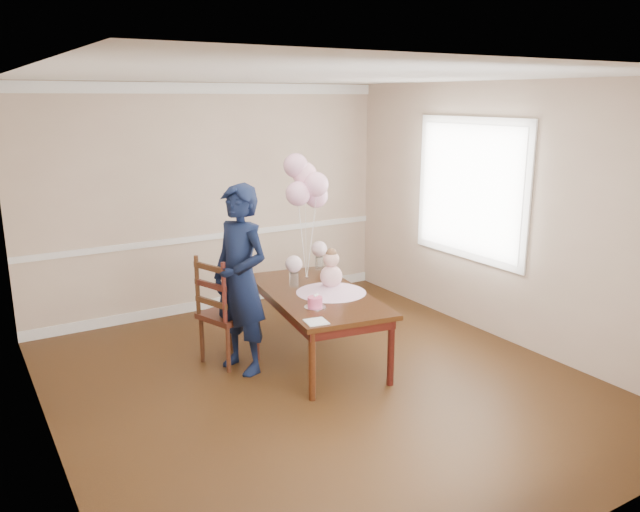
# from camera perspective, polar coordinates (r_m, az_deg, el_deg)

# --- Properties ---
(floor) EXTENTS (4.50, 5.00, 0.00)m
(floor) POSITION_cam_1_polar(r_m,az_deg,el_deg) (5.81, 0.10, -11.54)
(floor) COLOR black
(floor) RESTS_ON ground
(ceiling) EXTENTS (4.50, 5.00, 0.02)m
(ceiling) POSITION_cam_1_polar(r_m,az_deg,el_deg) (5.23, 0.11, 16.16)
(ceiling) COLOR white
(ceiling) RESTS_ON wall_back
(wall_back) EXTENTS (4.50, 0.02, 2.70)m
(wall_back) POSITION_cam_1_polar(r_m,az_deg,el_deg) (7.56, -9.86, 5.12)
(wall_back) COLOR tan
(wall_back) RESTS_ON floor
(wall_front) EXTENTS (4.50, 0.02, 2.70)m
(wall_front) POSITION_cam_1_polar(r_m,az_deg,el_deg) (3.56, 21.73, -6.16)
(wall_front) COLOR tan
(wall_front) RESTS_ON floor
(wall_left) EXTENTS (0.02, 5.00, 2.70)m
(wall_left) POSITION_cam_1_polar(r_m,az_deg,el_deg) (4.64, -24.38, -1.76)
(wall_left) COLOR tan
(wall_left) RESTS_ON floor
(wall_right) EXTENTS (0.02, 5.00, 2.70)m
(wall_right) POSITION_cam_1_polar(r_m,az_deg,el_deg) (6.78, 16.58, 3.69)
(wall_right) COLOR tan
(wall_right) RESTS_ON floor
(chair_rail_trim) EXTENTS (4.50, 0.02, 0.07)m
(chair_rail_trim) POSITION_cam_1_polar(r_m,az_deg,el_deg) (7.64, -9.69, 1.78)
(chair_rail_trim) COLOR white
(chair_rail_trim) RESTS_ON wall_back
(crown_molding) EXTENTS (4.50, 0.02, 0.12)m
(crown_molding) POSITION_cam_1_polar(r_m,az_deg,el_deg) (7.46, -10.26, 14.85)
(crown_molding) COLOR white
(crown_molding) RESTS_ON wall_back
(baseboard_trim) EXTENTS (4.50, 0.02, 0.12)m
(baseboard_trim) POSITION_cam_1_polar(r_m,az_deg,el_deg) (7.86, -9.43, -4.21)
(baseboard_trim) COLOR white
(baseboard_trim) RESTS_ON floor
(window_frame) EXTENTS (0.02, 1.66, 1.56)m
(window_frame) POSITION_cam_1_polar(r_m,az_deg,el_deg) (7.08, 13.59, 5.94)
(window_frame) COLOR white
(window_frame) RESTS_ON wall_right
(window_blinds) EXTENTS (0.01, 1.50, 1.40)m
(window_blinds) POSITION_cam_1_polar(r_m,az_deg,el_deg) (7.06, 13.48, 5.94)
(window_blinds) COLOR white
(window_blinds) RESTS_ON wall_right
(dining_table_top) EXTENTS (1.17, 1.93, 0.05)m
(dining_table_top) POSITION_cam_1_polar(r_m,az_deg,el_deg) (6.11, -0.32, -3.56)
(dining_table_top) COLOR black
(dining_table_top) RESTS_ON table_leg_fl
(table_apron) EXTENTS (1.07, 1.82, 0.09)m
(table_apron) POSITION_cam_1_polar(r_m,az_deg,el_deg) (6.13, -0.31, -4.16)
(table_apron) COLOR black
(table_apron) RESTS_ON table_leg_fl
(table_leg_fl) EXTENTS (0.07, 0.07, 0.63)m
(table_leg_fl) POSITION_cam_1_polar(r_m,az_deg,el_deg) (5.38, -0.73, -10.00)
(table_leg_fl) COLOR black
(table_leg_fl) RESTS_ON floor
(table_leg_fr) EXTENTS (0.07, 0.07, 0.63)m
(table_leg_fr) POSITION_cam_1_polar(r_m,az_deg,el_deg) (5.68, 6.50, -8.73)
(table_leg_fr) COLOR black
(table_leg_fr) RESTS_ON floor
(table_leg_bl) EXTENTS (0.07, 0.07, 0.63)m
(table_leg_bl) POSITION_cam_1_polar(r_m,az_deg,el_deg) (6.85, -5.91, -4.64)
(table_leg_bl) COLOR black
(table_leg_bl) RESTS_ON floor
(table_leg_br) EXTENTS (0.07, 0.07, 0.63)m
(table_leg_br) POSITION_cam_1_polar(r_m,az_deg,el_deg) (7.09, 0.00, -3.90)
(table_leg_br) COLOR black
(table_leg_br) RESTS_ON floor
(baby_skirt) EXTENTS (0.79, 0.79, 0.09)m
(baby_skirt) POSITION_cam_1_polar(r_m,az_deg,el_deg) (6.10, 1.03, -2.92)
(baby_skirt) COLOR #DEA3C7
(baby_skirt) RESTS_ON dining_table_top
(baby_torso) EXTENTS (0.22, 0.22, 0.22)m
(baby_torso) POSITION_cam_1_polar(r_m,az_deg,el_deg) (6.07, 1.03, -1.86)
(baby_torso) COLOR pink
(baby_torso) RESTS_ON baby_skirt
(baby_head) EXTENTS (0.15, 0.15, 0.15)m
(baby_head) POSITION_cam_1_polar(r_m,az_deg,el_deg) (6.02, 1.04, -0.29)
(baby_head) COLOR #E0AA9A
(baby_head) RESTS_ON baby_torso
(baby_hair) EXTENTS (0.11, 0.11, 0.11)m
(baby_hair) POSITION_cam_1_polar(r_m,az_deg,el_deg) (6.01, 1.04, 0.21)
(baby_hair) COLOR brown
(baby_hair) RESTS_ON baby_head
(cake_platter) EXTENTS (0.23, 0.23, 0.01)m
(cake_platter) POSITION_cam_1_polar(r_m,az_deg,el_deg) (5.68, -0.46, -4.68)
(cake_platter) COLOR silver
(cake_platter) RESTS_ON dining_table_top
(birthday_cake) EXTENTS (0.16, 0.16, 0.09)m
(birthday_cake) POSITION_cam_1_polar(r_m,az_deg,el_deg) (5.66, -0.46, -4.22)
(birthday_cake) COLOR #D94472
(birthday_cake) RESTS_ON cake_platter
(cake_flower_a) EXTENTS (0.03, 0.03, 0.03)m
(cake_flower_a) POSITION_cam_1_polar(r_m,az_deg,el_deg) (5.65, -0.46, -3.65)
(cake_flower_a) COLOR white
(cake_flower_a) RESTS_ON birthday_cake
(cake_flower_b) EXTENTS (0.03, 0.03, 0.03)m
(cake_flower_b) POSITION_cam_1_polar(r_m,az_deg,el_deg) (5.67, -0.28, -3.57)
(cake_flower_b) COLOR white
(cake_flower_b) RESTS_ON birthday_cake
(rose_vase_near) EXTENTS (0.10, 0.10, 0.14)m
(rose_vase_near) POSITION_cam_1_polar(r_m,az_deg,el_deg) (6.28, -2.40, -2.17)
(rose_vase_near) COLOR white
(rose_vase_near) RESTS_ON dining_table_top
(roses_near) EXTENTS (0.17, 0.17, 0.17)m
(roses_near) POSITION_cam_1_polar(r_m,az_deg,el_deg) (6.23, -2.41, -0.74)
(roses_near) COLOR beige
(roses_near) RESTS_ON rose_vase_near
(rose_vase_far) EXTENTS (0.10, 0.10, 0.14)m
(rose_vase_far) POSITION_cam_1_polar(r_m,az_deg,el_deg) (6.89, -0.08, -0.66)
(rose_vase_far) COLOR white
(rose_vase_far) RESTS_ON dining_table_top
(roses_far) EXTENTS (0.17, 0.17, 0.17)m
(roses_far) POSITION_cam_1_polar(r_m,az_deg,el_deg) (6.85, -0.08, 0.66)
(roses_far) COLOR silver
(roses_far) RESTS_ON rose_vase_far
(napkin) EXTENTS (0.21, 0.21, 0.01)m
(napkin) POSITION_cam_1_polar(r_m,az_deg,el_deg) (5.32, -0.36, -6.03)
(napkin) COLOR silver
(napkin) RESTS_ON dining_table_top
(balloon_weight) EXTENTS (0.04, 0.04, 0.02)m
(balloon_weight) POSITION_cam_1_polar(r_m,az_deg,el_deg) (6.58, -1.22, -1.97)
(balloon_weight) COLOR silver
(balloon_weight) RESTS_ON dining_table_top
(balloon_a) EXTENTS (0.25, 0.25, 0.25)m
(balloon_a) POSITION_cam_1_polar(r_m,az_deg,el_deg) (6.35, -2.03, 5.72)
(balloon_a) COLOR #F5AED0
(balloon_a) RESTS_ON balloon_ribbon_a
(balloon_b) EXTENTS (0.25, 0.25, 0.25)m
(balloon_b) POSITION_cam_1_polar(r_m,az_deg,el_deg) (6.36, -0.35, 6.57)
(balloon_b) COLOR #FFB4D8
(balloon_b) RESTS_ON balloon_ribbon_b
(balloon_c) EXTENTS (0.25, 0.25, 0.25)m
(balloon_c) POSITION_cam_1_polar(r_m,az_deg,el_deg) (6.45, -1.41, 7.48)
(balloon_c) COLOR #FFB4CE
(balloon_c) RESTS_ON balloon_ribbon_c
(balloon_d) EXTENTS (0.25, 0.25, 0.25)m
(balloon_d) POSITION_cam_1_polar(r_m,az_deg,el_deg) (6.42, -2.24, 8.26)
(balloon_d) COLOR #E19FC0
(balloon_d) RESTS_ON balloon_ribbon_d
(balloon_e) EXTENTS (0.25, 0.25, 0.25)m
(balloon_e) POSITION_cam_1_polar(r_m,az_deg,el_deg) (6.51, -0.37, 5.53)
(balloon_e) COLOR #FFB4DA
(balloon_e) RESTS_ON balloon_ribbon_e
(balloon_ribbon_a) EXTENTS (0.08, 0.02, 0.76)m
(balloon_ribbon_a) POSITION_cam_1_polar(r_m,az_deg,el_deg) (6.46, -1.61, 1.22)
(balloon_ribbon_a) COLOR white
(balloon_ribbon_a) RESTS_ON balloon_weight
(balloon_ribbon_b) EXTENTS (0.08, 0.06, 0.85)m
(balloon_ribbon_b) POSITION_cam_1_polar(r_m,az_deg,el_deg) (6.47, -0.79, 1.64)
(balloon_ribbon_b) COLOR white
(balloon_ribbon_b) RESTS_ON balloon_weight
(balloon_ribbon_c) EXTENTS (0.03, 0.08, 0.94)m
(balloon_ribbon_c) POSITION_cam_1_polar(r_m,az_deg,el_deg) (6.50, -1.31, 2.12)
(balloon_ribbon_c) COLOR white
(balloon_ribbon_c) RESTS_ON balloon_weight
(balloon_ribbon_d) EXTENTS (0.06, 0.10, 1.03)m
(balloon_ribbon_d) POSITION_cam_1_polar(r_m,az_deg,el_deg) (6.49, -1.72, 2.50)
(balloon_ribbon_d) COLOR white
(balloon_ribbon_d) RESTS_ON balloon_weight
(balloon_ribbon_e) EXTENTS (0.14, 0.05, 0.70)m
(balloon_ribbon_e) POSITION_cam_1_polar(r_m,az_deg,el_deg) (6.54, -0.80, 1.18)
(balloon_ribbon_e) COLOR white
(balloon_ribbon_e) RESTS_ON balloon_weight
(dining_chair_seat) EXTENTS (0.59, 0.59, 0.05)m
(dining_chair_seat) POSITION_cam_1_polar(r_m,az_deg,el_deg) (6.15, -8.34, -5.34)
(dining_chair_seat) COLOR #34160E
(dining_chair_seat) RESTS_ON chair_leg_fl
(chair_leg_fl) EXTENTS (0.05, 0.05, 0.46)m
(chair_leg_fl) POSITION_cam_1_polar(r_m,az_deg,el_deg) (5.99, -8.39, -8.46)
(chair_leg_fl) COLOR #3C1C10
(chair_leg_fl) RESTS_ON floor
(chair_leg_fr) EXTENTS (0.05, 0.05, 0.46)m
(chair_leg_fr) POSITION_cam_1_polar(r_m,az_deg,el_deg) (6.23, -5.76, -7.46)
(chair_leg_fr) COLOR #3B1910
(chair_leg_fr) RESTS_ON floor
(chair_leg_bl) EXTENTS (0.05, 0.05, 0.46)m
(chair_leg_bl) POSITION_cam_1_polar(r_m,az_deg,el_deg) (6.26, -10.75, -7.53)
(chair_leg_bl) COLOR black
(chair_leg_bl) RESTS_ON floor
(chair_leg_br) EXTENTS (0.05, 0.05, 0.46)m
(chair_leg_br) POSITION_cam_1_polar(r_m,az_deg,el_deg) (6.49, -8.13, -6.62)
(chair_leg_br) COLOR #331A0E
(chair_leg_br) RESTS_ON floor
(chair_back_post_l) EXTENTS (0.05, 0.05, 0.59)m
(chair_back_post_l) POSITION_cam_1_polar(r_m,az_deg,el_deg) (5.79, -8.75, -3.42)
(chair_back_post_l) COLOR #3E1511
(chair_back_post_l) RESTS_ON dining_chair_seat
(chair_back_post_r) EXTENTS (0.05, 0.05, 0.59)m
(chair_back_post_r) POSITION_cam_1_polar(r_m,az_deg,el_deg) (6.07, -11.15, -2.69)
(chair_back_post_r) COLOR #371E0F
(chair_back_post_r) RESTS_ON dining_chair_seat
(chair_slat_low) EXTENTS (0.17, 0.41, 0.05)m
(chair_slat_low) POSITION_cam_1_polar(r_m,az_deg,el_deg) (5.96, -9.93, -4.21)
(chair_slat_low) COLOR #351D0E
(chair_slat_low) RESTS_ON dining_chair_seat
(chair_slat_mid) EXTENTS (0.17, 0.41, 0.05)m
(chair_slat_mid) POSITION_cam_1_polar(r_m,az_deg,el_deg) (5.91, -10.00, -2.65)
(chair_slat_mid) COLOR #38140F
(chair_slat_mid) RESTS_ON dining_chair_seat
(chair_slat_top) EXTENTS (0.17, 0.41, 0.05)m
(chair_slat_top) POSITION_cam_1_polar(r_m,az_deg,el_deg) (5.87, -10.07, -1.06)
(chair_slat_top) COLOR #351C0E
(chair_slat_top) RESTS_ON dining_chair_seat
(woman) EXTENTS (0.60, 0.75, 1.78)m
(woman) POSITION_cam_1_polar(r_m,az_deg,el_deg) (5.82, -7.28, -2.17)
(woman) COLOR black
(woman) RESTS_ON floor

